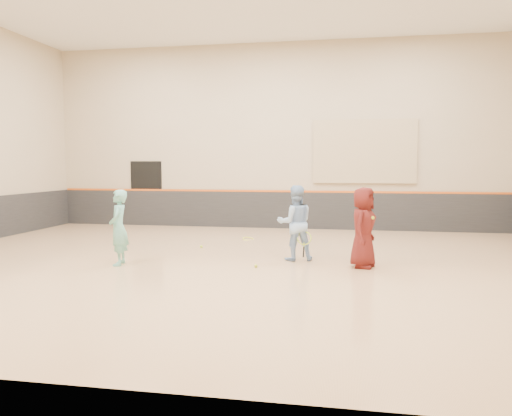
% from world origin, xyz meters
% --- Properties ---
extents(room, '(15.04, 12.04, 6.22)m').
position_xyz_m(room, '(0.00, 0.00, 0.81)').
color(room, tan).
rests_on(room, ground).
extents(wainscot_back, '(14.90, 0.04, 1.20)m').
position_xyz_m(wainscot_back, '(0.00, 5.97, 0.60)').
color(wainscot_back, '#232326').
rests_on(wainscot_back, floor).
extents(accent_stripe, '(14.90, 0.03, 0.06)m').
position_xyz_m(accent_stripe, '(0.00, 5.96, 1.22)').
color(accent_stripe, '#D85914').
rests_on(accent_stripe, wall_back).
extents(acoustic_panel, '(3.20, 0.08, 2.00)m').
position_xyz_m(acoustic_panel, '(2.80, 5.95, 2.50)').
color(acoustic_panel, tan).
rests_on(acoustic_panel, wall_back).
extents(doorway, '(1.10, 0.05, 2.20)m').
position_xyz_m(doorway, '(-4.50, 5.98, 1.10)').
color(doorway, black).
rests_on(doorway, floor).
extents(girl, '(0.50, 0.64, 1.57)m').
position_xyz_m(girl, '(-2.39, -0.59, 0.79)').
color(girl, '#6DBDAE').
rests_on(girl, floor).
extents(instructor, '(0.94, 0.82, 1.64)m').
position_xyz_m(instructor, '(1.17, 0.59, 0.82)').
color(instructor, '#98BEEB').
rests_on(instructor, floor).
extents(young_man, '(0.73, 0.91, 1.63)m').
position_xyz_m(young_man, '(2.61, 0.07, 0.82)').
color(young_man, '#581714').
rests_on(young_man, floor).
extents(held_racket, '(0.34, 0.34, 0.64)m').
position_xyz_m(held_racket, '(1.39, 0.38, 0.52)').
color(held_racket, '#B9D82F').
rests_on(held_racket, instructor).
extents(spare_racket, '(0.72, 0.72, 0.18)m').
position_xyz_m(spare_racket, '(-0.42, 3.36, 0.09)').
color(spare_racket, yellow).
rests_on(spare_racket, floor).
extents(ball_under_racket, '(0.07, 0.07, 0.07)m').
position_xyz_m(ball_under_racket, '(0.47, -0.36, 0.03)').
color(ball_under_racket, '#CDE134').
rests_on(ball_under_racket, floor).
extents(ball_in_hand, '(0.07, 0.07, 0.07)m').
position_xyz_m(ball_in_hand, '(2.78, -0.15, 1.04)').
color(ball_in_hand, '#CAD030').
rests_on(ball_in_hand, young_man).
extents(ball_beside_spare, '(0.07, 0.07, 0.07)m').
position_xyz_m(ball_beside_spare, '(-1.31, 1.77, 0.03)').
color(ball_beside_spare, '#C5E635').
rests_on(ball_beside_spare, floor).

